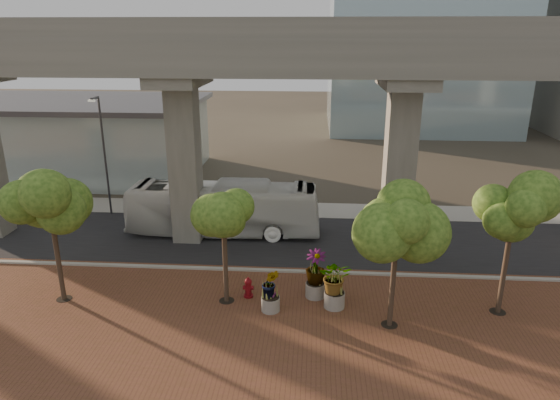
{
  "coord_description": "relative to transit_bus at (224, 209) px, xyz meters",
  "views": [
    {
      "loc": [
        1.36,
        -25.01,
        11.76
      ],
      "look_at": [
        -0.48,
        0.5,
        3.1
      ],
      "focal_mm": 32.0,
      "sensor_mm": 36.0,
      "label": 1
    }
  ],
  "objects": [
    {
      "name": "planter_left",
      "position": [
        3.62,
        -8.73,
        -0.32
      ],
      "size": [
        1.84,
        1.84,
        2.02
      ],
      "color": "#A09991",
      "rests_on": "ground"
    },
    {
      "name": "station_pavilion",
      "position": [
        -15.93,
        13.03,
        1.61
      ],
      "size": [
        23.0,
        13.0,
        6.3
      ],
      "color": "#A7BDBF",
      "rests_on": "ground"
    },
    {
      "name": "transit_bus",
      "position": [
        0.0,
        0.0,
        0.0
      ],
      "size": [
        11.58,
        2.81,
        3.22
      ],
      "primitive_type": "imported",
      "rotation": [
        0.0,
        0.0,
        1.58
      ],
      "color": "white",
      "rests_on": "ground"
    },
    {
      "name": "asphalt_road",
      "position": [
        4.07,
        -0.97,
        -1.59
      ],
      "size": [
        90.0,
        8.0,
        0.04
      ],
      "primitive_type": "cube",
      "color": "black",
      "rests_on": "ground"
    },
    {
      "name": "street_tree_far_east",
      "position": [
        13.6,
        -8.15,
        2.98
      ],
      "size": [
        3.33,
        3.33,
        6.07
      ],
      "color": "#4A392A",
      "rests_on": "ground"
    },
    {
      "name": "fire_hydrant",
      "position": [
        2.48,
        -7.62,
        -1.08
      ],
      "size": [
        0.49,
        0.44,
        0.98
      ],
      "color": "maroon",
      "rests_on": "ground"
    },
    {
      "name": "street_tree_near_west",
      "position": [
        1.53,
        -8.06,
        2.59
      ],
      "size": [
        3.04,
        3.04,
        5.55
      ],
      "color": "#4A392A",
      "rests_on": "ground"
    },
    {
      "name": "street_tree_near_east",
      "position": [
        8.71,
        -9.53,
        2.88
      ],
      "size": [
        3.84,
        3.84,
        6.2
      ],
      "color": "#4A392A",
      "rests_on": "ground"
    },
    {
      "name": "planter_right",
      "position": [
        5.57,
        -7.39,
        -0.15
      ],
      "size": [
        2.17,
        2.17,
        2.32
      ],
      "color": "gray",
      "rests_on": "ground"
    },
    {
      "name": "streetlamp_west",
      "position": [
        -8.29,
        2.76,
        2.99
      ],
      "size": [
        0.39,
        1.14,
        7.88
      ],
      "color": "#313136",
      "rests_on": "ground"
    },
    {
      "name": "streetlamp_east",
      "position": [
        11.32,
        3.39,
        3.23
      ],
      "size": [
        0.41,
        1.2,
        8.3
      ],
      "color": "#323237",
      "rests_on": "ground"
    },
    {
      "name": "ground",
      "position": [
        4.07,
        -2.97,
        -1.61
      ],
      "size": [
        160.0,
        160.0,
        0.0
      ],
      "primitive_type": "plane",
      "color": "#393429",
      "rests_on": "ground"
    },
    {
      "name": "transit_viaduct",
      "position": [
        4.07,
        -0.97,
        5.68
      ],
      "size": [
        72.0,
        5.6,
        12.4
      ],
      "color": "gray",
      "rests_on": "ground"
    },
    {
      "name": "far_sidewalk",
      "position": [
        4.07,
        4.53,
        -1.58
      ],
      "size": [
        90.0,
        3.0,
        0.06
      ],
      "primitive_type": "cube",
      "color": "#A2A097",
      "rests_on": "ground"
    },
    {
      "name": "brick_plaza",
      "position": [
        4.07,
        -10.97,
        -1.58
      ],
      "size": [
        70.0,
        13.0,
        0.06
      ],
      "primitive_type": "cube",
      "color": "brown",
      "rests_on": "ground"
    },
    {
      "name": "street_tree_far_west",
      "position": [
        -5.97,
        -8.45,
        3.24
      ],
      "size": [
        4.13,
        4.13,
        6.69
      ],
      "color": "#4A392A",
      "rests_on": "ground"
    },
    {
      "name": "curb_strip",
      "position": [
        4.07,
        -4.97,
        -1.53
      ],
      "size": [
        70.0,
        0.25,
        0.16
      ],
      "primitive_type": "cube",
      "color": "#A2A097",
      "rests_on": "ground"
    },
    {
      "name": "planter_front",
      "position": [
        6.43,
        -8.24,
        -0.17
      ],
      "size": [
        2.07,
        2.07,
        2.28
      ],
      "color": "#AAA59A",
      "rests_on": "ground"
    }
  ]
}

